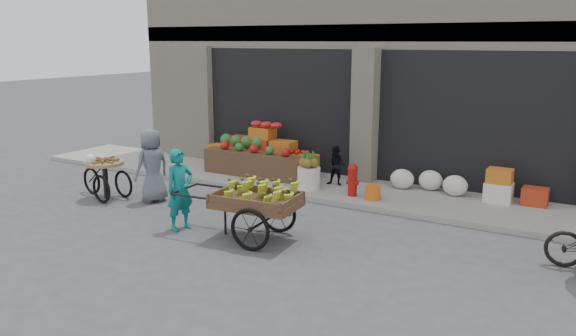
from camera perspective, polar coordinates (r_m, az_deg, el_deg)
The scene contains 13 objects.
ground at distance 9.57m, azimuth -4.22°, elevation -8.20°, with size 80.00×80.00×0.00m, color #424244.
sidewalk at distance 12.96m, azimuth 6.10°, elevation -2.29°, with size 18.00×2.20×0.12m, color gray.
building at distance 16.19m, azimuth 12.29°, elevation 12.37°, with size 14.00×6.45×7.00m.
fruit_display at distance 14.22m, azimuth -2.52°, elevation 1.66°, with size 3.10×1.12×1.24m.
pineapple_bin at distance 12.77m, azimuth 2.14°, elevation -1.02°, with size 0.52×0.52×0.50m, color silver.
fire_hydrant at distance 12.23m, azimuth 6.57°, elevation -1.08°, with size 0.22×0.22×0.71m.
orange_bucket at distance 12.06m, azimuth 8.62°, elevation -2.49°, with size 0.32×0.32×0.30m, color orange.
right_bay_goods at distance 12.65m, azimuth 18.13°, elevation -1.62°, with size 3.35×0.60×0.70m.
seated_person at distance 13.07m, azimuth 4.94°, elevation 0.23°, with size 0.45×0.35×0.93m, color black.
banana_cart at distance 9.78m, azimuth -3.53°, elevation -3.08°, with size 2.55×1.21×1.03m.
vendor_woman at distance 10.47m, azimuth -10.93°, elevation -2.18°, with size 0.55×0.36×1.52m, color #0E7171.
tricycle_cart at distance 13.00m, azimuth -18.10°, elevation -0.53°, with size 1.45×0.95×0.95m.
vendor_grey at distance 12.41m, azimuth -13.64°, elevation 0.25°, with size 0.78×0.51×1.60m, color slate.
Camera 1 is at (5.10, -7.33, 3.44)m, focal length 35.00 mm.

